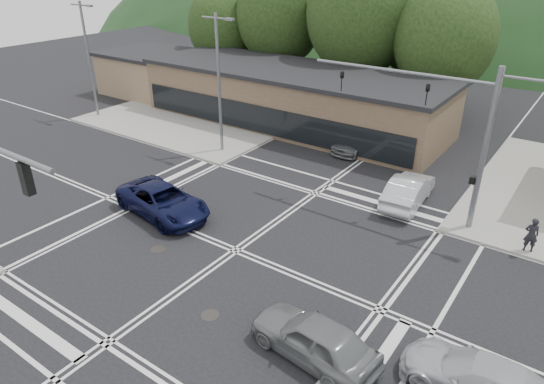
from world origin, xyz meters
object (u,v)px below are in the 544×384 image
Objects in this scene: car_blue_west at (163,201)px; car_grey_center at (314,338)px; car_queue_a at (408,190)px; car_silver_east at (479,378)px; pedestrian at (531,235)px; car_northbound at (358,140)px; car_queue_b at (415,141)px.

car_blue_west is 1.21× the size of car_grey_center.
car_grey_center is 0.97× the size of car_queue_a.
car_silver_east is (16.43, -2.46, -0.09)m from car_blue_west.
car_queue_a is at bearing -166.50° from car_grey_center.
pedestrian is at bearing 162.74° from car_queue_a.
car_northbound is at bearing -7.75° from car_blue_west.
car_queue_a is 6.47m from pedestrian.
car_silver_east is 9.46m from pedestrian.
car_queue_a is 8.11m from car_northbound.
car_blue_west is 3.37× the size of pedestrian.
pedestrian is (6.29, -1.50, 0.19)m from car_queue_a.
car_silver_east is 0.99× the size of car_queue_a.
car_grey_center is at bearing -100.70° from car_blue_west.
car_queue_b is at bearing -76.00° from car_queue_a.
car_queue_b is (-8.92, 18.48, 0.09)m from car_silver_east.
car_queue_a is at bearing -41.20° from car_northbound.
car_grey_center is 1.02× the size of car_queue_b.
car_silver_east is at bearing 112.64° from car_queue_b.
car_queue_a is (9.93, 8.50, 0.01)m from car_blue_west.
car_grey_center reaches higher than car_blue_west.
car_grey_center is 5.17m from car_silver_east.
car_silver_east is 20.52m from car_queue_b.
car_queue_a is 2.88× the size of pedestrian.
car_queue_b is (7.51, 16.02, -0.00)m from car_blue_west.
car_grey_center is 12.61m from car_queue_a.
car_queue_a reaches higher than car_blue_west.
car_grey_center is (11.50, -4.01, 0.01)m from car_blue_west.
car_queue_a reaches higher than car_queue_b.
car_blue_west reaches higher than car_silver_east.
car_northbound is at bearing -144.03° from car_silver_east.
car_blue_west is 1.23× the size of car_queue_b.
car_silver_east is 12.74m from car_queue_a.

